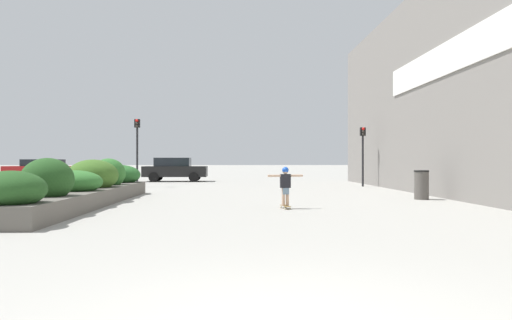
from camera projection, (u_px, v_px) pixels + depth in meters
building_wall_right at (461, 76)px, 16.18m from camera, size 0.67×30.79×8.79m
planter_box at (86, 186)px, 14.61m from camera, size 1.75×11.10×1.49m
skateboard at (285, 206)px, 13.33m from camera, size 0.27×0.68×0.09m
skateboarder at (285, 182)px, 13.33m from camera, size 1.05×0.25×1.13m
trash_bin at (421, 185)px, 16.49m from camera, size 0.53×0.53×1.05m
car_leftmost at (493, 169)px, 30.95m from camera, size 4.09×1.85×1.56m
car_center_left at (175, 169)px, 30.94m from camera, size 4.25×1.91×1.61m
car_center_right at (41, 170)px, 31.69m from camera, size 4.54×1.93×1.51m
traffic_light_left at (137, 141)px, 24.50m from camera, size 0.28×0.30×3.65m
traffic_light_right at (363, 146)px, 24.83m from camera, size 0.28×0.30×3.22m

